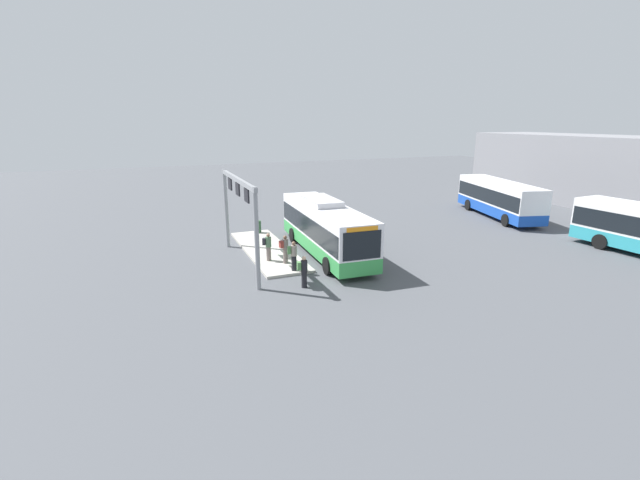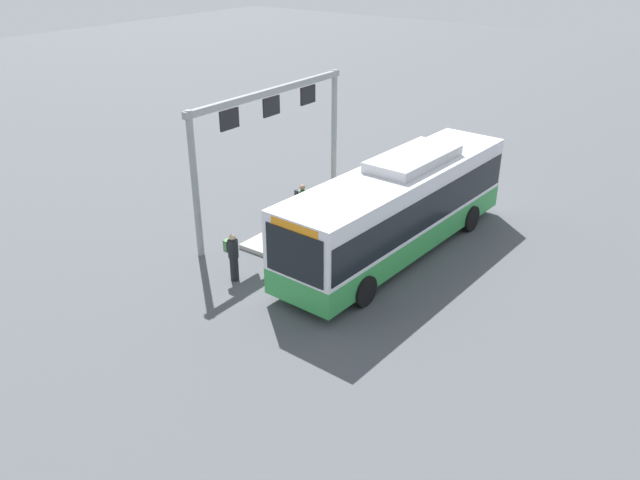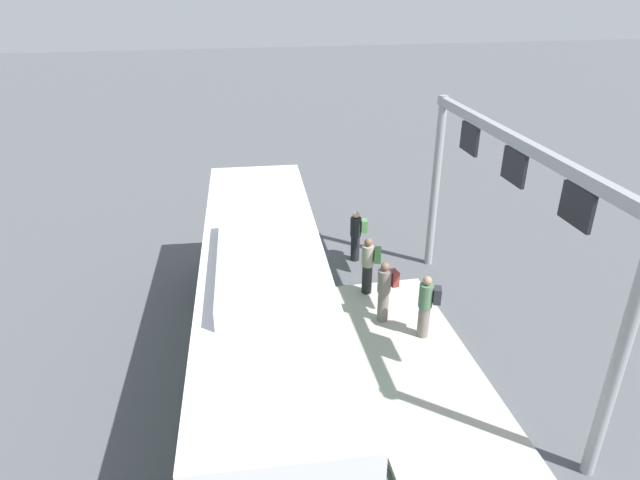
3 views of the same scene
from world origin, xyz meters
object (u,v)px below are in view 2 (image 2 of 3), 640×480
Objects in this scene: person_waiting_near at (282,229)px; trash_bin at (412,172)px; person_waiting_mid at (302,204)px; person_boarding at (233,255)px; bus_main at (399,205)px; person_waiting_far at (305,216)px.

trash_bin is (-8.96, 0.23, -0.44)m from person_waiting_near.
person_waiting_mid is 6.82m from trash_bin.
person_waiting_near is 2.38m from person_waiting_mid.
person_waiting_near is 1.86× the size of trash_bin.
person_waiting_mid reaches higher than person_boarding.
bus_main is 6.66× the size of person_waiting_mid.
person_waiting_mid is 1.00× the size of person_waiting_far.
person_waiting_far reaches higher than person_boarding.
bus_main reaches higher than trash_bin.
person_boarding is (4.94, -3.27, -0.92)m from bus_main.
person_waiting_near is (2.71, -3.05, -0.76)m from bus_main.
person_waiting_far is (-3.61, 0.16, 0.16)m from person_boarding.
person_waiting_near is at bearing -98.87° from person_waiting_far.
person_waiting_mid is at bearing 121.13° from person_waiting_far.
bus_main is 12.36× the size of trash_bin.
trash_bin is at bearing -152.93° from bus_main.
bus_main is at bearing 12.15° from person_waiting_far.
person_waiting_near is (-2.23, 0.22, 0.16)m from person_boarding.
person_waiting_far is (-1.38, -0.05, 0.00)m from person_waiting_near.
person_waiting_near is at bearing -1.46° from trash_bin.
person_boarding is 1.86× the size of trash_bin.
bus_main is 3.46m from person_waiting_far.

